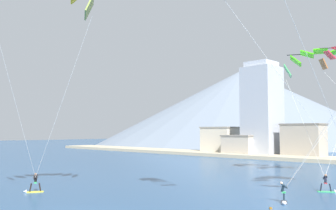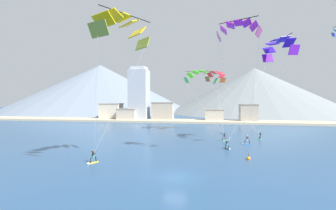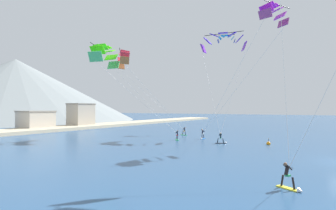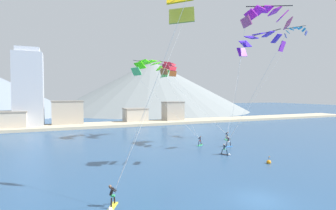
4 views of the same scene
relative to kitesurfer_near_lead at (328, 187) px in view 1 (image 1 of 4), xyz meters
The scene contains 9 objects.
kitesurfer_near_lead is the anchor object (origin of this frame).
kitesurfer_mid_center 7.72m from the kitesurfer_near_lead, 92.25° to the right, with size 1.17×1.72×1.68m.
kitesurfer_far_left 26.71m from the kitesurfer_near_lead, 135.02° to the right, with size 1.17×1.72×1.77m.
parafoil_kite_near_lead 18.49m from the kitesurfer_near_lead, 114.02° to the left, with size 9.15×13.99×14.27m.
shore_building_promenade_mid 56.46m from the kitesurfer_near_lead, 136.67° to the left, with size 8.35×6.26×6.54m.
shore_building_quay_east 42.77m from the kitesurfer_near_lead, 117.73° to the left, with size 8.30×4.57×7.03m.
shore_building_quay_west 48.34m from the kitesurfer_near_lead, 132.96° to the left, with size 7.38×5.82×4.65m.
highrise_tower 48.87m from the kitesurfer_near_lead, 127.55° to the left, with size 7.00×7.00×20.71m.
mountain_peak_west_ridge 126.55m from the kitesurfer_near_lead, 126.93° to the left, with size 123.15×123.15×31.63m.
Camera 1 is at (21.22, -12.24, 5.51)m, focal length 40.00 mm.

